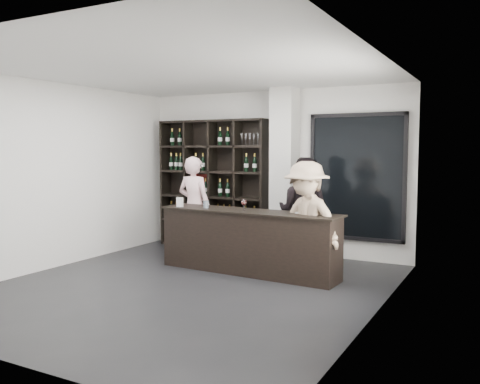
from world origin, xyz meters
The scene contains 12 objects.
floor centered at (0.00, 0.00, -0.01)m, with size 5.00×5.50×0.01m, color black.
wine_shelf centered at (-1.15, 2.57, 1.20)m, with size 2.20×0.35×2.40m, color black, non-canonical shape.
structural_column centered at (0.35, 2.47, 1.45)m, with size 0.40×0.40×2.90m, color silver.
glass_panel centered at (1.55, 2.69, 1.40)m, with size 1.60×0.08×2.10m.
tasting_counter centered at (0.35, 1.10, 0.48)m, with size 2.89×0.61×0.95m.
taster_pink centered at (-1.10, 1.85, 0.87)m, with size 0.63×0.41×1.73m, color #FFCCCE.
taster_black centered at (0.92, 1.89, 0.87)m, with size 0.84×0.66×1.73m, color black.
customer centered at (1.30, 1.05, 0.85)m, with size 1.09×0.63×1.69m, color tan.
wine_glass centered at (0.30, 1.07, 1.04)m, with size 0.08×0.08×0.19m, color white, non-canonical shape.
spit_cup centered at (-0.37, 1.08, 1.00)m, with size 0.08×0.08×0.11m, color #AEBDD0.
napkin_stack centered at (1.15, 1.16, 0.96)m, with size 0.11×0.11×0.02m, color white.
card_stand centered at (-0.82, 1.01, 1.02)m, with size 0.10×0.05×0.15m, color white.
Camera 1 is at (3.80, -5.58, 1.87)m, focal length 38.00 mm.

